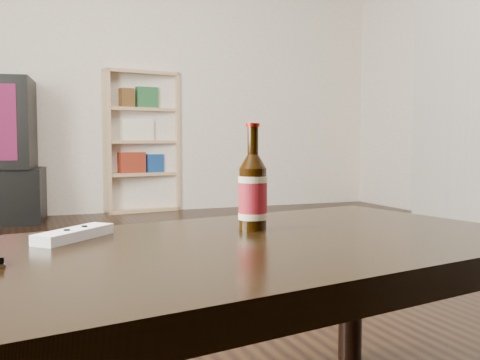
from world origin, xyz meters
name	(u,v)px	position (x,y,z in m)	size (l,w,h in m)	color
floor	(243,310)	(0.00, 0.00, -0.01)	(5.00, 6.00, 0.01)	black
wall_back	(112,55)	(0.00, 3.01, 1.35)	(5.00, 0.02, 2.70)	beige
bookshelf	(137,139)	(0.22, 3.08, 0.64)	(0.70, 0.41, 1.23)	#9E7659
coffee_table	(258,269)	(-0.33, -0.90, 0.37)	(1.25, 0.87, 0.43)	black
beer_bottle	(253,192)	(-0.29, -0.78, 0.51)	(0.07, 0.07, 0.23)	black
remote	(74,234)	(-0.66, -0.76, 0.44)	(0.17, 0.17, 0.02)	white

